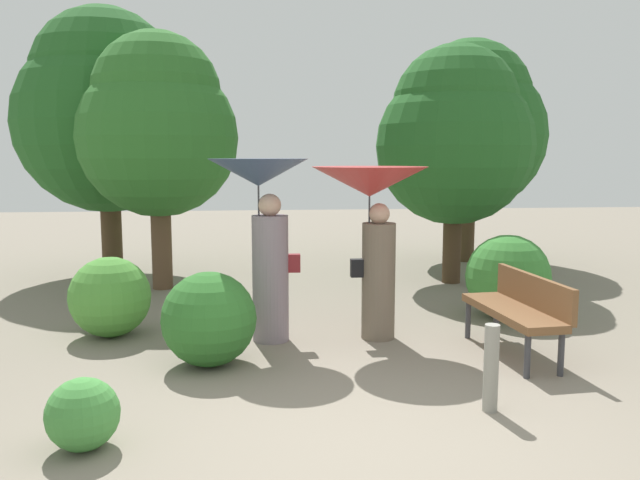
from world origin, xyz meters
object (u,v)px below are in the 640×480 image
tree_near_left (158,124)px  tree_mid_left (106,109)px  park_bench (519,306)px  tree_near_right (455,134)px  person_left (263,214)px  tree_mid_right (469,125)px  person_right (372,208)px  path_marker_post (491,368)px

tree_near_left → tree_mid_left: size_ratio=0.86×
park_bench → tree_near_right: size_ratio=0.41×
person_left → tree_mid_right: tree_mid_right is taller
person_right → tree_near_right: bearing=-33.8°
park_bench → tree_near_left: 5.95m
person_right → park_bench: 1.86m
person_left → tree_near_left: bearing=25.1°
person_right → person_left: bearing=86.2°
person_right → path_marker_post: bearing=-166.8°
person_right → tree_mid_left: 5.93m
tree_mid_left → tree_near_right: bearing=-13.4°
person_right → tree_near_left: 4.21m
tree_near_right → tree_mid_right: size_ratio=0.89×
person_left → park_bench: size_ratio=1.31×
person_left → person_right: person_left is taller
person_right → tree_mid_left: bearing=38.7°
park_bench → tree_near_left: size_ratio=0.39×
park_bench → tree_near_left: bearing=-137.2°
park_bench → tree_mid_right: tree_mid_right is taller
person_left → tree_mid_left: tree_mid_left is taller
person_left → tree_mid_right: bearing=-40.3°
person_right → tree_mid_left: size_ratio=0.43×
tree_near_left → tree_mid_right: (5.54, 2.06, 0.12)m
tree_near_left → path_marker_post: 6.52m
tree_mid_right → path_marker_post: (-2.24, -7.24, -2.28)m
person_right → tree_near_right: size_ratio=0.51×
park_bench → tree_near_right: (0.48, 3.79, 1.88)m
tree_near_left → tree_near_right: tree_near_left is taller
tree_near_left → tree_mid_right: tree_mid_right is taller
tree_near_right → tree_mid_right: (0.94, 2.06, 0.25)m
tree_near_left → tree_mid_right: bearing=20.4°
tree_near_left → path_marker_post: bearing=-57.5°
tree_near_left → path_marker_post: size_ratio=5.46×
person_left → tree_mid_left: size_ratio=0.45×
tree_mid_left → tree_mid_right: size_ratio=1.07×
person_right → path_marker_post: 2.49m
tree_near_left → path_marker_post: tree_near_left is taller
person_left → tree_near_left: (-1.53, 3.00, 1.11)m
path_marker_post → park_bench: bearing=59.6°
tree_mid_left → tree_near_left: bearing=-52.2°
person_left → tree_near_right: bearing=-47.7°
person_left → tree_near_left: size_ratio=0.52×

